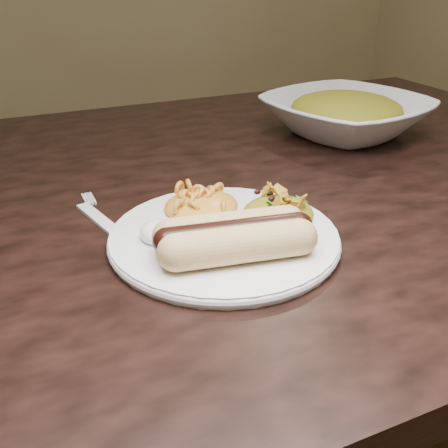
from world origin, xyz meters
name	(u,v)px	position (x,y,z in m)	size (l,w,h in m)	color
table	(155,250)	(0.00, 0.00, 0.66)	(1.60, 0.90, 0.75)	black
plate	(224,237)	(0.03, -0.17, 0.76)	(0.25, 0.25, 0.01)	white
hotdog	(235,236)	(0.02, -0.22, 0.78)	(0.14, 0.09, 0.04)	#EDBB87
mac_and_cheese	(201,196)	(0.03, -0.11, 0.78)	(0.09, 0.08, 0.03)	orange
sour_cream	(159,228)	(-0.04, -0.16, 0.78)	(0.04, 0.04, 0.02)	white
taco_salad	(278,207)	(0.10, -0.17, 0.78)	(0.08, 0.08, 0.04)	orange
fork	(99,219)	(-0.08, -0.06, 0.75)	(0.02, 0.12, 0.00)	silver
serving_bowl	(346,116)	(0.38, 0.10, 0.78)	(0.26, 0.26, 0.06)	white
bowl_filling	(347,106)	(0.38, 0.10, 0.80)	(0.19, 0.19, 0.05)	orange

